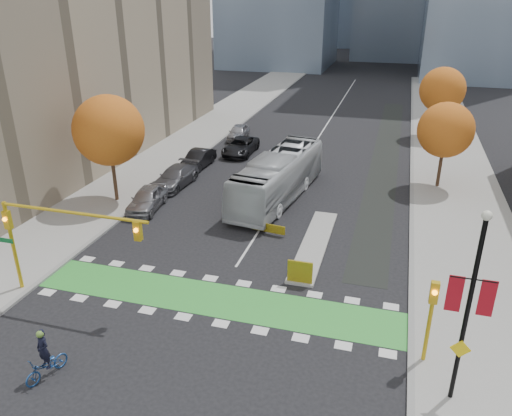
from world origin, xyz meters
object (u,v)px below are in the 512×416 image
Objects in this scene: tree_east_near at (446,130)px; cyclist at (46,362)px; parked_car_d at (241,146)px; traffic_signal_west at (51,229)px; parked_car_c at (175,177)px; parked_car_b at (198,159)px; parked_car_a at (147,199)px; hazard_board at (300,272)px; tree_west at (109,131)px; tree_east_far at (442,90)px; traffic_signal_east at (431,310)px; bus at (278,176)px; parked_car_e at (238,132)px; banner_lamppost at (469,303)px.

tree_east_near reaches higher than cyclist.
traffic_signal_west is at bearing -92.63° from parked_car_d.
traffic_signal_west reaches higher than parked_car_c.
tree_east_near reaches higher than parked_car_b.
traffic_signal_west is 22.08m from parked_car_b.
tree_east_near is at bearing 20.76° from parked_car_a.
parked_car_a is at bearing 151.36° from hazard_board.
hazard_board is 24.47m from parked_car_d.
traffic_signal_west is at bearing -71.98° from tree_west.
parked_car_c is at bearing -164.81° from tree_east_near.
tree_east_far reaches higher than hazard_board.
tree_east_far is at bearing 87.03° from traffic_signal_east.
parked_car_b is (-8.86, 5.28, -1.04)m from bus.
tree_west is at bearing -153.52° from bus.
traffic_signal_east reaches higher than parked_car_a.
parked_car_a is 20.01m from parked_car_e.
banner_lamppost is (1.00, -2.00, 1.88)m from traffic_signal_east.
traffic_signal_east is at bearing -35.92° from hazard_board.
parked_car_b is at bearing 156.98° from bus.
tree_east_far reaches higher than traffic_signal_east.
traffic_signal_east is at bearing -63.80° from parked_car_e.
parked_car_d is at bearing 129.52° from bus.
cyclist reaches higher than hazard_board.
tree_east_near is 22.74m from parked_car_e.
hazard_board is 12.56m from bus.
tree_east_near reaches higher than hazard_board.
banner_lamppost is at bearing -91.17° from tree_east_near.
parked_car_e is at bearing 91.28° from parked_car_c.
parked_car_c is (-8.86, 0.28, -1.03)m from bus.
tree_east_near is 1.29× the size of parked_car_c.
parked_car_e is (-18.85, 31.81, -1.95)m from traffic_signal_east.
traffic_signal_west reaches higher than traffic_signal_east.
parked_car_a is (-20.50, 13.80, -3.78)m from banner_lamppost.
hazard_board is 0.30× the size of parked_car_e.
tree_west is at bearing 150.93° from traffic_signal_east.
bus reaches higher than parked_car_c.
parked_car_e is at bearing 81.90° from parked_car_a.
tree_west is 1.46× the size of parked_car_d.
parked_car_d is (-18.50, 4.30, -4.08)m from tree_east_near.
banner_lamppost is 0.63× the size of bus.
hazard_board is 0.20× the size of tree_east_near.
tree_east_near is 0.92× the size of tree_east_far.
parked_car_b is (0.00, 10.00, -0.04)m from parked_car_a.
hazard_board is 13.36m from cyclist.
traffic_signal_east reaches higher than parked_car_d.
tree_west is 10.90m from parked_car_b.
traffic_signal_east is at bearing -29.07° from tree_west.
bus is 10.09m from parked_car_a.
parked_car_e is (-1.85, 5.00, 0.00)m from parked_car_d.
hazard_board is 0.29× the size of parked_car_b.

